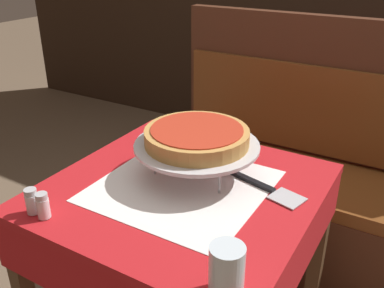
% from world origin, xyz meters
% --- Properties ---
extents(dining_table_front, '(0.81, 0.81, 0.74)m').
position_xyz_m(dining_table_front, '(0.00, 0.00, 0.63)').
color(dining_table_front, red).
rests_on(dining_table_front, ground_plane).
extents(dining_table_rear, '(0.71, 0.71, 0.74)m').
position_xyz_m(dining_table_rear, '(0.22, 1.61, 0.63)').
color(dining_table_rear, red).
rests_on(dining_table_rear, ground_plane).
extents(booth_bench, '(1.43, 0.51, 1.15)m').
position_xyz_m(booth_bench, '(0.18, 0.81, 0.33)').
color(booth_bench, '#4C2819').
rests_on(booth_bench, ground_plane).
extents(pizza_pan_stand, '(0.41, 0.41, 0.11)m').
position_xyz_m(pizza_pan_stand, '(0.00, 0.09, 0.84)').
color(pizza_pan_stand, '#ADADB2').
rests_on(pizza_pan_stand, dining_table_front).
extents(deep_dish_pizza, '(0.34, 0.34, 0.05)m').
position_xyz_m(deep_dish_pizza, '(0.00, 0.09, 0.88)').
color(deep_dish_pizza, '#C68E47').
rests_on(deep_dish_pizza, pizza_pan_stand).
extents(pizza_server, '(0.29, 0.12, 0.01)m').
position_xyz_m(pizza_server, '(0.23, 0.11, 0.75)').
color(pizza_server, '#BCBCC1').
rests_on(pizza_server, dining_table_front).
extents(water_glass_near, '(0.08, 0.08, 0.12)m').
position_xyz_m(water_glass_near, '(0.32, -0.34, 0.80)').
color(water_glass_near, silver).
rests_on(water_glass_near, dining_table_front).
extents(salt_shaker, '(0.04, 0.04, 0.08)m').
position_xyz_m(salt_shaker, '(-0.29, -0.34, 0.78)').
color(salt_shaker, silver).
rests_on(salt_shaker, dining_table_front).
extents(pepper_shaker, '(0.04, 0.04, 0.08)m').
position_xyz_m(pepper_shaker, '(-0.24, -0.34, 0.78)').
color(pepper_shaker, silver).
rests_on(pepper_shaker, dining_table_front).
extents(condiment_caddy, '(0.14, 0.14, 0.15)m').
position_xyz_m(condiment_caddy, '(0.22, 1.69, 0.78)').
color(condiment_caddy, black).
rests_on(condiment_caddy, dining_table_rear).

